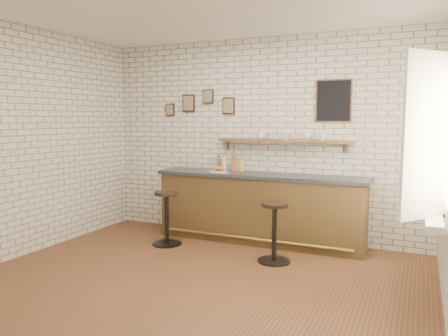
% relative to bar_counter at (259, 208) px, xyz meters
% --- Properties ---
extents(ground, '(5.00, 5.00, 0.00)m').
position_rel_bar_counter_xyz_m(ground, '(-0.12, -1.70, -0.51)').
color(ground, brown).
rests_on(ground, ground).
extents(bar_counter, '(3.10, 0.65, 1.01)m').
position_rel_bar_counter_xyz_m(bar_counter, '(0.00, 0.00, 0.00)').
color(bar_counter, '#503B1D').
rests_on(bar_counter, ground).
extents(sandwich_plate, '(0.28, 0.28, 0.01)m').
position_rel_bar_counter_xyz_m(sandwich_plate, '(-0.62, -0.07, 0.51)').
color(sandwich_plate, white).
rests_on(sandwich_plate, bar_counter).
extents(ciabatta_sandwich, '(0.21, 0.16, 0.06)m').
position_rel_bar_counter_xyz_m(ciabatta_sandwich, '(-0.61, -0.07, 0.55)').
color(ciabatta_sandwich, tan).
rests_on(ciabatta_sandwich, sandwich_plate).
extents(potato_chips, '(0.26, 0.18, 0.00)m').
position_rel_bar_counter_xyz_m(potato_chips, '(-0.65, -0.07, 0.52)').
color(potato_chips, gold).
rests_on(potato_chips, sandwich_plate).
extents(bitters_bottle_brown, '(0.07, 0.07, 0.22)m').
position_rel_bar_counter_xyz_m(bitters_bottle_brown, '(-0.73, 0.17, 0.59)').
color(bitters_bottle_brown, brown).
rests_on(bitters_bottle_brown, bar_counter).
extents(bitters_bottle_white, '(0.07, 0.07, 0.25)m').
position_rel_bar_counter_xyz_m(bitters_bottle_white, '(-0.64, 0.17, 0.61)').
color(bitters_bottle_white, silver).
rests_on(bitters_bottle_white, bar_counter).
extents(bitters_bottle_amber, '(0.07, 0.07, 0.31)m').
position_rel_bar_counter_xyz_m(bitters_bottle_amber, '(-0.48, 0.17, 0.63)').
color(bitters_bottle_amber, '#AA551B').
rests_on(bitters_bottle_amber, bar_counter).
extents(condiment_bottle_yellow, '(0.07, 0.07, 0.21)m').
position_rel_bar_counter_xyz_m(condiment_bottle_yellow, '(-0.35, 0.17, 0.59)').
color(condiment_bottle_yellow, yellow).
rests_on(condiment_bottle_yellow, bar_counter).
extents(bar_stool_left, '(0.44, 0.44, 0.77)m').
position_rel_bar_counter_xyz_m(bar_stool_left, '(-1.16, -0.69, -0.10)').
color(bar_stool_left, black).
rests_on(bar_stool_left, ground).
extents(bar_stool_right, '(0.42, 0.42, 0.75)m').
position_rel_bar_counter_xyz_m(bar_stool_right, '(0.48, -0.79, -0.10)').
color(bar_stool_right, black).
rests_on(bar_stool_right, ground).
extents(wall_shelf, '(2.00, 0.18, 0.18)m').
position_rel_bar_counter_xyz_m(wall_shelf, '(0.28, 0.20, 0.97)').
color(wall_shelf, brown).
rests_on(wall_shelf, ground).
extents(shelf_cup_a, '(0.14, 0.14, 0.10)m').
position_rel_bar_counter_xyz_m(shelf_cup_a, '(-0.05, 0.20, 1.04)').
color(shelf_cup_a, white).
rests_on(shelf_cup_a, wall_shelf).
extents(shelf_cup_b, '(0.12, 0.12, 0.10)m').
position_rel_bar_counter_xyz_m(shelf_cup_b, '(0.33, 0.20, 1.04)').
color(shelf_cup_b, white).
rests_on(shelf_cup_b, wall_shelf).
extents(shelf_cup_c, '(0.17, 0.17, 0.10)m').
position_rel_bar_counter_xyz_m(shelf_cup_c, '(0.63, 0.20, 1.04)').
color(shelf_cup_c, white).
rests_on(shelf_cup_c, wall_shelf).
extents(shelf_cup_d, '(0.13, 0.13, 0.09)m').
position_rel_bar_counter_xyz_m(shelf_cup_d, '(0.85, 0.20, 1.04)').
color(shelf_cup_d, white).
rests_on(shelf_cup_d, wall_shelf).
extents(back_wall_decor, '(2.96, 0.02, 0.56)m').
position_rel_bar_counter_xyz_m(back_wall_decor, '(0.10, 0.28, 1.54)').
color(back_wall_decor, black).
rests_on(back_wall_decor, ground).
extents(window_sill, '(0.20, 1.35, 0.06)m').
position_rel_bar_counter_xyz_m(window_sill, '(2.28, -1.40, 0.39)').
color(window_sill, white).
rests_on(window_sill, ground).
extents(casement_window, '(0.40, 1.30, 1.56)m').
position_rel_bar_counter_xyz_m(casement_window, '(2.24, -1.40, 1.14)').
color(casement_window, white).
rests_on(casement_window, ground).
extents(book_lower, '(0.20, 0.25, 0.02)m').
position_rel_bar_counter_xyz_m(book_lower, '(2.26, -1.45, 0.43)').
color(book_lower, tan).
rests_on(book_lower, window_sill).
extents(book_upper, '(0.17, 0.22, 0.02)m').
position_rel_bar_counter_xyz_m(book_upper, '(2.26, -1.45, 0.45)').
color(book_upper, tan).
rests_on(book_upper, book_lower).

